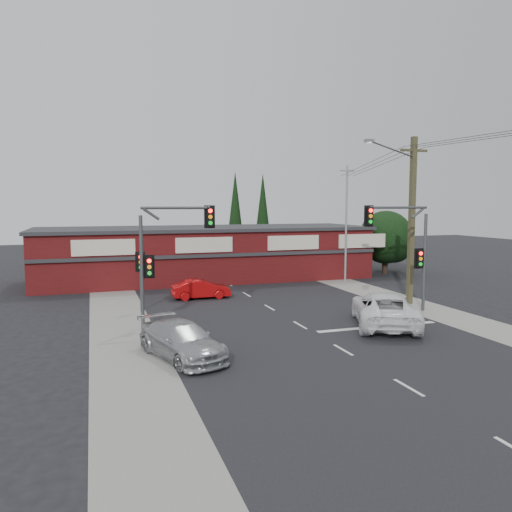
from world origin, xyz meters
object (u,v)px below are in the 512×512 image
object	(u,v)px
shop_building	(206,253)
utility_pole	(410,215)
silver_suv	(182,340)
white_suv	(384,309)
red_sedan	(201,289)

from	to	relation	value
shop_building	utility_pole	size ratio (longest dim) A/B	2.73
silver_suv	shop_building	distance (m)	21.19
silver_suv	utility_pole	bearing A→B (deg)	5.28
white_suv	utility_pole	xyz separation A→B (m)	(4.40, 4.31, 4.55)
silver_suv	red_sedan	xyz separation A→B (m)	(3.33, 12.07, -0.09)
red_sedan	utility_pole	bearing A→B (deg)	-115.57
white_suv	red_sedan	world-z (taller)	white_suv
white_suv	shop_building	xyz separation A→B (m)	(-4.96, 18.31, 1.29)
white_suv	utility_pole	size ratio (longest dim) A/B	0.61
shop_building	red_sedan	bearing A→B (deg)	-104.77
shop_building	utility_pole	distance (m)	17.15
shop_building	white_suv	bearing A→B (deg)	-74.85
silver_suv	utility_pole	size ratio (longest dim) A/B	0.48
silver_suv	utility_pole	xyz separation A→B (m)	(14.89, 6.41, 4.69)
shop_building	utility_pole	world-z (taller)	utility_pole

